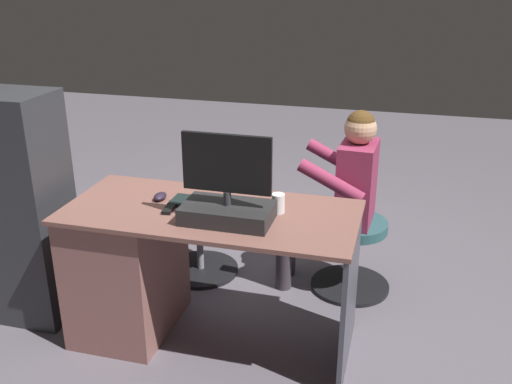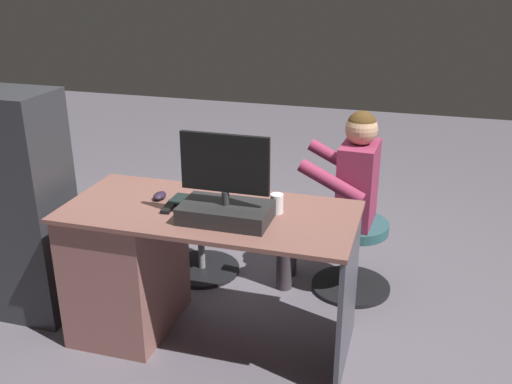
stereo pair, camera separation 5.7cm
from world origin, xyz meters
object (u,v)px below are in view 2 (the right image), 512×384
(office_chair_teddy, at_px, (201,235))
(person, at_px, (341,188))
(monitor, at_px, (226,200))
(teddy_bear, at_px, (200,187))
(visitor_chair, at_px, (353,250))
(desk, at_px, (143,262))
(keyboard, at_px, (211,204))
(tv_remote, at_px, (169,207))
(computer_mouse, at_px, (160,196))
(cup, at_px, (277,203))

(office_chair_teddy, bearing_deg, person, -176.73)
(monitor, relative_size, teddy_bear, 1.42)
(monitor, relative_size, visitor_chair, 0.88)
(desk, distance_m, teddy_bear, 0.71)
(keyboard, bearing_deg, teddy_bear, -63.58)
(tv_remote, distance_m, visitor_chair, 1.25)
(computer_mouse, bearing_deg, cup, -179.97)
(monitor, relative_size, cup, 4.43)
(computer_mouse, xyz_separation_m, tv_remote, (-0.10, 0.10, -0.01))
(keyboard, relative_size, teddy_bear, 1.40)
(teddy_bear, bearing_deg, office_chair_teddy, 90.00)
(monitor, height_order, computer_mouse, monitor)
(person, bearing_deg, desk, 37.22)
(computer_mouse, distance_m, visitor_chair, 1.26)
(keyboard, distance_m, computer_mouse, 0.28)
(tv_remote, height_order, teddy_bear, tv_remote)
(computer_mouse, bearing_deg, tv_remote, 133.80)
(visitor_chair, bearing_deg, office_chair_teddy, 3.27)
(cup, relative_size, person, 0.09)
(visitor_chair, bearing_deg, monitor, 57.16)
(office_chair_teddy, relative_size, visitor_chair, 1.01)
(keyboard, height_order, visitor_chair, keyboard)
(office_chair_teddy, distance_m, visitor_chair, 0.97)
(monitor, xyz_separation_m, keyboard, (0.13, -0.15, -0.10))
(keyboard, xyz_separation_m, office_chair_teddy, (0.31, -0.61, -0.50))
(monitor, height_order, person, monitor)
(cup, bearing_deg, person, -108.84)
(tv_remote, height_order, visitor_chair, tv_remote)
(monitor, height_order, visitor_chair, monitor)
(cup, height_order, person, person)
(cup, relative_size, visitor_chair, 0.20)
(desk, bearing_deg, office_chair_teddy, -95.91)
(desk, distance_m, computer_mouse, 0.39)
(monitor, height_order, cup, monitor)
(keyboard, xyz_separation_m, cup, (-0.34, -0.01, 0.04))
(monitor, xyz_separation_m, computer_mouse, (0.42, -0.16, -0.09))
(office_chair_teddy, distance_m, teddy_bear, 0.32)
(teddy_bear, bearing_deg, tv_remote, 99.84)
(keyboard, relative_size, visitor_chair, 0.86)
(monitor, distance_m, cup, 0.27)
(tv_remote, bearing_deg, computer_mouse, -52.31)
(tv_remote, bearing_deg, desk, -17.71)
(keyboard, height_order, office_chair_teddy, keyboard)
(office_chair_teddy, bearing_deg, cup, 137.11)
(keyboard, bearing_deg, tv_remote, 27.01)
(desk, height_order, computer_mouse, computer_mouse)
(monitor, bearing_deg, teddy_bear, -60.17)
(desk, distance_m, keyboard, 0.53)
(desk, bearing_deg, teddy_bear, -95.82)
(keyboard, bearing_deg, computer_mouse, -1.38)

